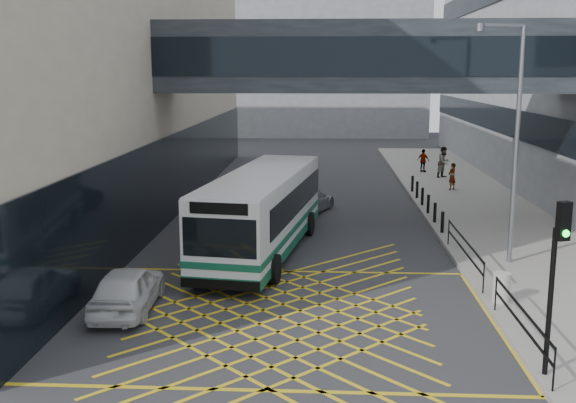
% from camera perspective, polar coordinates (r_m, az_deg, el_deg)
% --- Properties ---
extents(ground, '(120.00, 120.00, 0.00)m').
position_cam_1_polar(ground, '(19.50, -0.64, -9.78)').
color(ground, '#333335').
extents(building_far, '(28.00, 16.00, 18.00)m').
position_cam_1_polar(building_far, '(78.29, 0.77, 12.50)').
color(building_far, gray).
rests_on(building_far, ground).
extents(skybridge, '(20.00, 4.10, 3.00)m').
position_cam_1_polar(skybridge, '(30.25, 6.65, 12.02)').
color(skybridge, '#292E33').
rests_on(skybridge, ground).
extents(pavement, '(6.00, 54.00, 0.16)m').
position_cam_1_polar(pavement, '(34.77, 15.99, -0.78)').
color(pavement, gray).
rests_on(pavement, ground).
extents(box_junction, '(12.00, 9.00, 0.01)m').
position_cam_1_polar(box_junction, '(19.49, -0.64, -9.77)').
color(box_junction, gold).
rests_on(box_junction, ground).
extents(bus, '(4.18, 11.44, 3.14)m').
position_cam_1_polar(bus, '(25.81, -2.10, -0.73)').
color(bus, silver).
rests_on(bus, ground).
extents(car_white, '(1.89, 4.35, 1.37)m').
position_cam_1_polar(car_white, '(20.36, -13.43, -7.14)').
color(car_white, silver).
rests_on(car_white, ground).
extents(car_dark, '(2.49, 4.81, 1.44)m').
position_cam_1_polar(car_dark, '(32.56, 0.05, 0.01)').
color(car_dark, '#222228').
rests_on(car_dark, ground).
extents(car_silver, '(2.95, 4.39, 1.26)m').
position_cam_1_polar(car_silver, '(33.43, 1.70, 0.14)').
color(car_silver, '#9899A0').
rests_on(car_silver, ground).
extents(traffic_light, '(0.33, 0.48, 4.03)m').
position_cam_1_polar(traffic_light, '(15.85, 21.79, -4.93)').
color(traffic_light, black).
rests_on(traffic_light, pavement).
extents(street_lamp, '(1.86, 0.79, 8.31)m').
position_cam_1_polar(street_lamp, '(24.66, 18.47, 5.73)').
color(street_lamp, slate).
rests_on(street_lamp, pavement).
extents(litter_bin, '(0.51, 0.51, 0.89)m').
position_cam_1_polar(litter_bin, '(21.10, 17.61, -6.94)').
color(litter_bin, '#ADA89E').
rests_on(litter_bin, pavement).
extents(kerb_railings, '(0.05, 12.54, 1.00)m').
position_cam_1_polar(kerb_railings, '(21.44, 16.40, -5.82)').
color(kerb_railings, black).
rests_on(kerb_railings, pavement).
extents(bollards, '(0.14, 10.14, 0.90)m').
position_cam_1_polar(bollards, '(34.16, 11.54, 0.12)').
color(bollards, black).
rests_on(bollards, pavement).
extents(pedestrian_a, '(0.75, 0.74, 1.55)m').
position_cam_1_polar(pedestrian_a, '(40.00, 13.72, 2.07)').
color(pedestrian_a, gray).
rests_on(pedestrian_a, pavement).
extents(pedestrian_b, '(1.09, 1.06, 1.97)m').
position_cam_1_polar(pedestrian_b, '(44.56, 13.06, 3.25)').
color(pedestrian_b, gray).
rests_on(pedestrian_b, pavement).
extents(pedestrian_c, '(0.99, 0.93, 1.55)m').
position_cam_1_polar(pedestrian_c, '(46.73, 11.39, 3.41)').
color(pedestrian_c, gray).
rests_on(pedestrian_c, pavement).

